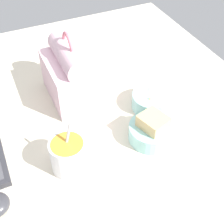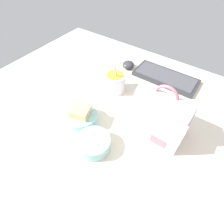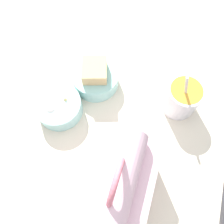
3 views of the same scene
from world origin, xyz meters
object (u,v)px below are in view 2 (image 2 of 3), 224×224
Objects in this scene: bento_bowl_sandwich at (82,117)px; computer_mouse at (128,65)px; soup_cup at (115,82)px; keyboard at (165,77)px; lunch_bag at (160,116)px; bento_bowl_snacks at (93,143)px.

bento_bowl_sandwich is 1.91× the size of computer_mouse.
soup_cup is 2.21× the size of computer_mouse.
bento_bowl_sandwich is at bearing -90.18° from soup_cup.
computer_mouse is (-4.64, 19.65, -2.92)cm from soup_cup.
computer_mouse is at bearing 95.93° from bento_bowl_sandwich.
lunch_bag reaches higher than keyboard.
bento_bowl_snacks is at bearing -126.94° from lunch_bag.
keyboard is 34.97cm from lunch_bag.
keyboard is 2.49× the size of bento_bowl_sandwich.
computer_mouse is (-21.32, -2.66, 0.84)cm from keyboard.
keyboard is at bearing 70.24° from bento_bowl_sandwich.
bento_bowl_snacks is (11.37, -30.80, -2.12)cm from soup_cup.
lunch_bag is 43.94cm from computer_mouse.
bento_bowl_sandwich is at bearing -109.76° from keyboard.
lunch_bag is 28.98cm from soup_cup.
bento_bowl_snacks is (-15.44, -20.53, -6.05)cm from lunch_bag.
lunch_bag is at bearing 53.06° from bento_bowl_snacks.
soup_cup is 24.37cm from bento_bowl_sandwich.
lunch_bag is at bearing -20.96° from soup_cup.
bento_bowl_snacks is at bearing -69.74° from soup_cup.
soup_cup is at bearing -126.78° from keyboard.
soup_cup reaches higher than bento_bowl_sandwich.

